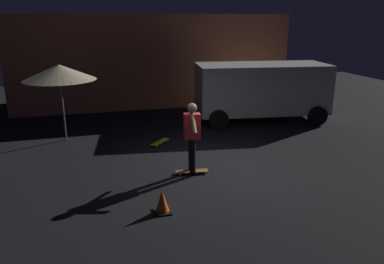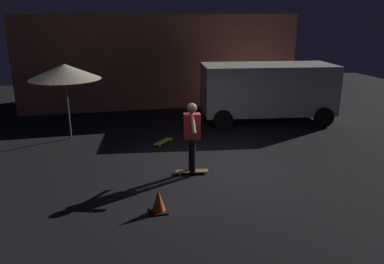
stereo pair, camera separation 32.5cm
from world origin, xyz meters
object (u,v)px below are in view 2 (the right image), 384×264
skateboard_spare (163,142)px  skater (192,133)px  traffic_cone (159,202)px  patio_umbrella (65,72)px  skateboard_ridden (192,171)px  parked_van (267,89)px

skateboard_spare → skater: bearing=-82.5°
skateboard_spare → traffic_cone: traffic_cone is taller
patio_umbrella → skater: (3.03, -3.54, -1.04)m
skater → skateboard_ridden: bearing=-166.0°
parked_van → patio_umbrella: bearing=-175.0°
parked_van → skateboard_spare: bearing=-156.9°
skateboard_ridden → traffic_cone: bearing=-122.6°
patio_umbrella → traffic_cone: bearing=-69.1°
skater → parked_van: bearing=47.7°
skater → traffic_cone: (-1.05, -1.64, -0.83)m
skater → traffic_cone: skater is taller
patio_umbrella → skateboard_spare: patio_umbrella is taller
skateboard_spare → skater: 2.60m
skateboard_ridden → skateboard_spare: bearing=97.5°
patio_umbrella → skater: patio_umbrella is taller
skateboard_spare → parked_van: bearing=23.1°
patio_umbrella → skater: bearing=-49.4°
skateboard_spare → skater: (0.32, -2.39, 0.98)m
skater → traffic_cone: 2.12m
parked_van → skateboard_spare: (-4.06, -1.73, -1.11)m
skateboard_ridden → skater: 0.98m
patio_umbrella → traffic_cone: patio_umbrella is taller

